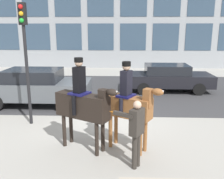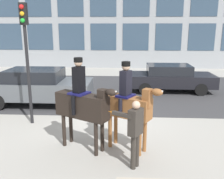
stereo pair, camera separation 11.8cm
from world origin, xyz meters
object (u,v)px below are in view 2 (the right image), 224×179
object	(u,v)px
pedestrian_bystander	(135,129)
street_car_far_lane	(170,77)
street_car_near_lane	(38,86)
traffic_light	(26,46)
mounted_horse_companion	(128,105)
mounted_horse_lead	(83,104)

from	to	relation	value
pedestrian_bystander	street_car_far_lane	size ratio (longest dim) A/B	0.38
street_car_near_lane	street_car_far_lane	size ratio (longest dim) A/B	1.03
street_car_near_lane	traffic_light	xyz separation A→B (m)	(0.55, -2.30, 1.97)
mounted_horse_companion	street_car_far_lane	size ratio (longest dim) A/B	0.55
pedestrian_bystander	street_car_near_lane	distance (m)	6.63
mounted_horse_companion	traffic_light	bearing A→B (deg)	-177.31
mounted_horse_lead	traffic_light	bearing A→B (deg)	168.46
pedestrian_bystander	street_car_near_lane	bearing A→B (deg)	-17.52
street_car_near_lane	traffic_light	world-z (taller)	traffic_light
street_car_far_lane	traffic_light	distance (m)	8.06
pedestrian_bystander	traffic_light	size ratio (longest dim) A/B	0.41
mounted_horse_companion	pedestrian_bystander	bearing A→B (deg)	-50.66
pedestrian_bystander	traffic_light	world-z (taller)	traffic_light
street_car_far_lane	mounted_horse_lead	bearing A→B (deg)	-117.30
mounted_horse_companion	traffic_light	xyz separation A→B (m)	(-3.53, 1.84, 1.48)
mounted_horse_companion	street_car_far_lane	xyz separation A→B (m)	(2.33, 6.98, -0.58)
pedestrian_bystander	street_car_near_lane	size ratio (longest dim) A/B	0.36
pedestrian_bystander	traffic_light	xyz separation A→B (m)	(-3.68, 2.81, 1.80)
street_car_near_lane	street_car_far_lane	distance (m)	7.01
mounted_horse_lead	mounted_horse_companion	distance (m)	1.28
mounted_horse_lead	pedestrian_bystander	world-z (taller)	mounted_horse_lead
mounted_horse_lead	mounted_horse_companion	xyz separation A→B (m)	(1.28, 0.02, -0.01)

